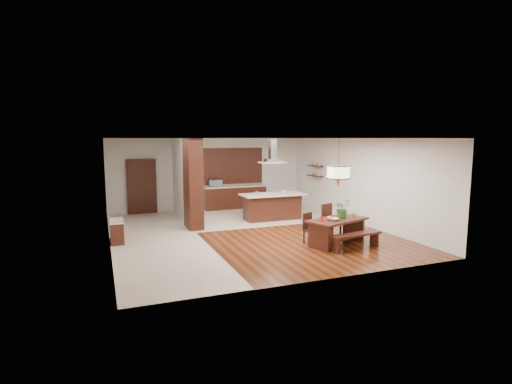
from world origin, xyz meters
name	(u,v)px	position (x,y,z in m)	size (l,w,h in m)	color
room_shell	(247,166)	(0.00, 0.00, 2.06)	(9.00, 9.04, 2.92)	#3E1A0B
tile_hallway	(157,240)	(-2.75, 0.00, 0.01)	(2.50, 9.00, 0.01)	beige
tile_kitchen	(255,215)	(1.25, 2.50, 0.01)	(5.50, 4.00, 0.01)	beige
soffit_band	(247,139)	(0.00, 0.00, 2.88)	(8.00, 9.00, 0.02)	#371A0D
partition_pier	(193,184)	(-1.40, 1.20, 1.45)	(0.45, 1.00, 2.90)	black
partition_stub	(181,178)	(-1.40, 3.30, 1.45)	(0.18, 2.40, 2.90)	silver
hallway_console	(117,231)	(-3.81, 0.20, 0.32)	(0.37, 0.88, 0.63)	black
hallway_doorway	(142,187)	(-2.70, 4.40, 1.05)	(1.10, 0.20, 2.10)	black
rear_counter	(235,197)	(1.00, 4.20, 0.48)	(2.60, 0.62, 0.95)	black
kitchen_window	(233,166)	(1.00, 4.46, 1.75)	(2.60, 0.08, 1.50)	brown
shelf_lower	(315,176)	(3.87, 2.60, 1.40)	(0.26, 0.90, 0.04)	black
shelf_upper	(315,166)	(3.87, 2.60, 1.80)	(0.26, 0.90, 0.04)	black
dining_table	(337,226)	(1.80, -2.25, 0.53)	(1.91, 1.37, 0.72)	black
dining_bench	(356,241)	(2.00, -2.84, 0.21)	(1.52, 0.33, 0.43)	black
dining_chair_left	(312,229)	(1.22, -1.89, 0.42)	(0.37, 0.37, 0.84)	black
dining_chair_right	(332,222)	(2.04, -1.61, 0.50)	(0.44, 0.44, 1.00)	black
pendant_lantern	(339,163)	(1.80, -2.25, 2.25)	(0.64, 0.64, 1.31)	#FFF9C3
foliage_plant	(342,208)	(2.03, -2.12, 0.98)	(0.47, 0.40, 0.52)	#2A6B23
fruit_bowl	(333,219)	(1.58, -2.39, 0.75)	(0.27, 0.27, 0.07)	#B8ABA1
napkin_cone	(321,217)	(1.25, -2.33, 0.82)	(0.13, 0.13, 0.20)	#A9150C
gold_ornament	(354,215)	(2.39, -2.17, 0.77)	(0.07, 0.07, 0.11)	gold
kitchen_island	(272,206)	(1.52, 1.52, 0.48)	(2.28, 1.01, 0.94)	black
range_hood	(273,151)	(1.52, 1.52, 2.46)	(0.90, 0.55, 0.87)	silver
island_cup	(283,192)	(1.90, 1.39, 0.99)	(0.14, 0.14, 0.11)	silver
microwave	(215,183)	(0.18, 4.23, 1.09)	(0.52, 0.35, 0.29)	silver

